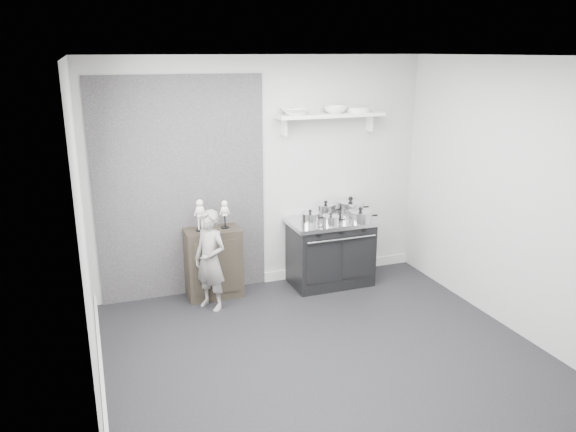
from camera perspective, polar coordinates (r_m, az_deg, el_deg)
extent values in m
plane|color=black|center=(5.48, 3.48, -13.59)|extent=(4.00, 4.00, 0.00)
cube|color=#B1B1AF|center=(6.58, -2.60, 4.24)|extent=(4.00, 0.02, 2.70)
cube|color=#B1B1AF|center=(3.48, 15.90, -7.79)|extent=(4.00, 0.02, 2.70)
cube|color=#B1B1AF|center=(4.55, -19.99, -2.37)|extent=(0.02, 3.60, 2.70)
cube|color=#B1B1AF|center=(6.02, 21.47, 1.93)|extent=(0.02, 3.60, 2.70)
cube|color=silver|center=(4.74, 4.06, 15.93)|extent=(4.00, 3.60, 0.02)
cube|color=black|center=(6.38, -10.73, 2.65)|extent=(1.90, 0.02, 2.50)
cube|color=silver|center=(7.29, 5.12, -5.18)|extent=(2.00, 0.03, 0.12)
cube|color=silver|center=(5.09, -18.30, -16.22)|extent=(0.03, 3.60, 0.12)
cube|color=white|center=(6.63, 4.37, 10.18)|extent=(1.30, 0.26, 0.04)
cube|color=white|center=(6.51, -0.38, 9.04)|extent=(0.03, 0.12, 0.20)
cube|color=white|center=(6.95, 8.29, 9.35)|extent=(0.03, 0.12, 0.20)
cube|color=black|center=(6.82, 4.31, -3.83)|extent=(0.95, 0.57, 0.76)
cube|color=silver|center=(6.69, 4.39, -0.59)|extent=(1.01, 0.61, 0.05)
cube|color=black|center=(6.48, 3.51, -4.74)|extent=(0.40, 0.02, 0.49)
cube|color=black|center=(6.67, 7.12, -4.23)|extent=(0.40, 0.02, 0.49)
cylinder|color=silver|center=(6.46, 5.51, -2.36)|extent=(0.85, 0.02, 0.02)
cylinder|color=black|center=(6.33, 3.15, -1.97)|extent=(0.04, 0.03, 0.04)
cylinder|color=black|center=(6.45, 5.48, -1.69)|extent=(0.04, 0.03, 0.04)
cylinder|color=black|center=(6.57, 7.72, -1.41)|extent=(0.04, 0.03, 0.04)
cube|color=black|center=(6.51, -7.57, -4.73)|extent=(0.62, 0.36, 0.81)
imported|color=gray|center=(6.15, -7.89, -4.47)|extent=(0.46, 0.49, 1.12)
cylinder|color=silver|center=(6.49, 2.25, -0.31)|extent=(0.21, 0.21, 0.12)
cylinder|color=silver|center=(6.47, 2.26, 0.29)|extent=(0.21, 0.21, 0.01)
sphere|color=black|center=(6.46, 2.26, 0.51)|extent=(0.04, 0.04, 0.04)
cylinder|color=black|center=(6.55, 3.41, -0.18)|extent=(0.10, 0.02, 0.02)
cylinder|color=silver|center=(6.78, 3.83, 0.51)|extent=(0.24, 0.24, 0.15)
cylinder|color=silver|center=(6.76, 3.84, 1.17)|extent=(0.25, 0.25, 0.01)
sphere|color=black|center=(6.75, 3.85, 1.41)|extent=(0.04, 0.04, 0.04)
cylinder|color=black|center=(6.85, 5.05, 0.63)|extent=(0.10, 0.02, 0.02)
cylinder|color=silver|center=(6.90, 6.34, 0.76)|extent=(0.32, 0.32, 0.16)
cylinder|color=silver|center=(6.88, 6.36, 1.45)|extent=(0.33, 0.33, 0.01)
sphere|color=black|center=(6.87, 6.37, 1.74)|extent=(0.06, 0.06, 0.06)
cylinder|color=black|center=(6.99, 7.82, 0.91)|extent=(0.10, 0.02, 0.02)
cylinder|color=silver|center=(6.64, 7.35, -0.10)|extent=(0.27, 0.27, 0.11)
cylinder|color=silver|center=(6.62, 7.37, 0.44)|extent=(0.28, 0.28, 0.01)
sphere|color=black|center=(6.61, 7.38, 0.70)|extent=(0.05, 0.05, 0.05)
cylinder|color=black|center=(6.72, 8.68, 0.05)|extent=(0.10, 0.02, 0.02)
cylinder|color=silver|center=(6.48, 4.36, -0.50)|extent=(0.19, 0.19, 0.10)
cylinder|color=silver|center=(6.46, 4.37, -0.02)|extent=(0.19, 0.19, 0.01)
sphere|color=black|center=(6.45, 4.37, 0.18)|extent=(0.03, 0.03, 0.03)
cylinder|color=black|center=(6.53, 5.42, -0.39)|extent=(0.10, 0.02, 0.02)
imported|color=white|center=(6.46, 0.72, 10.58)|extent=(0.32, 0.32, 0.08)
imported|color=white|center=(6.65, 4.83, 10.72)|extent=(0.27, 0.27, 0.08)
cylinder|color=white|center=(6.78, 7.11, 10.66)|extent=(0.28, 0.28, 0.06)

